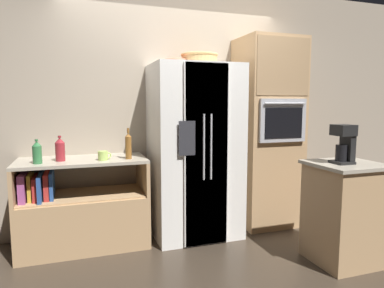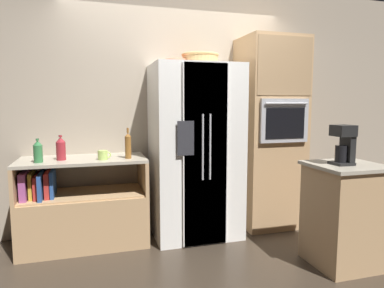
% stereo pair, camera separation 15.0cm
% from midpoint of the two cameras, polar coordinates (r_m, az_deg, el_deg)
% --- Properties ---
extents(ground_plane, '(20.00, 20.00, 0.00)m').
position_cam_midpoint_polar(ground_plane, '(3.84, 0.14, -15.21)').
color(ground_plane, '#382D23').
extents(wall_back, '(12.00, 0.06, 2.80)m').
position_cam_midpoint_polar(wall_back, '(4.01, -1.72, 6.22)').
color(wall_back, tan).
rests_on(wall_back, ground_plane).
extents(counter_left, '(1.24, 0.63, 0.89)m').
position_cam_midpoint_polar(counter_left, '(3.71, -16.61, -10.95)').
color(counter_left, tan).
rests_on(counter_left, ground_plane).
extents(refrigerator, '(0.92, 0.75, 1.85)m').
position_cam_midpoint_polar(refrigerator, '(3.70, 1.70, -1.23)').
color(refrigerator, white).
rests_on(refrigerator, ground_plane).
extents(wall_oven, '(0.69, 0.67, 2.18)m').
position_cam_midpoint_polar(wall_oven, '(4.11, 13.82, 1.79)').
color(wall_oven, tan).
rests_on(wall_oven, ground_plane).
extents(island_counter, '(0.60, 0.58, 0.91)m').
position_cam_midpoint_polar(island_counter, '(3.41, 25.18, -10.59)').
color(island_counter, tan).
rests_on(island_counter, ground_plane).
extents(wicker_basket, '(0.40, 0.40, 0.12)m').
position_cam_midpoint_polar(wicker_basket, '(3.78, 2.53, 13.98)').
color(wicker_basket, tan).
rests_on(wicker_basket, refrigerator).
extents(fruit_bowl, '(0.25, 0.25, 0.07)m').
position_cam_midpoint_polar(fruit_bowl, '(3.70, -1.56, 13.69)').
color(fruit_bowl, '#DB664C').
rests_on(fruit_bowl, refrigerator).
extents(bottle_tall, '(0.06, 0.06, 0.31)m').
position_cam_midpoint_polar(bottle_tall, '(3.45, -9.39, -0.24)').
color(bottle_tall, brown).
rests_on(bottle_tall, counter_left).
extents(bottle_short, '(0.09, 0.09, 0.24)m').
position_cam_midpoint_polar(bottle_short, '(3.52, -19.89, -0.71)').
color(bottle_short, maroon).
rests_on(bottle_short, counter_left).
extents(bottle_wide, '(0.08, 0.08, 0.22)m').
position_cam_midpoint_polar(bottle_wide, '(3.45, -23.17, -1.14)').
color(bottle_wide, '#33723F').
rests_on(bottle_wide, counter_left).
extents(mug, '(0.13, 0.09, 0.09)m').
position_cam_midpoint_polar(mug, '(3.44, -13.41, -1.81)').
color(mug, '#B2D166').
rests_on(mug, counter_left).
extents(coffee_maker, '(0.16, 0.16, 0.34)m').
position_cam_midpoint_polar(coffee_maker, '(3.24, 25.26, 0.13)').
color(coffee_maker, black).
rests_on(coffee_maker, island_counter).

